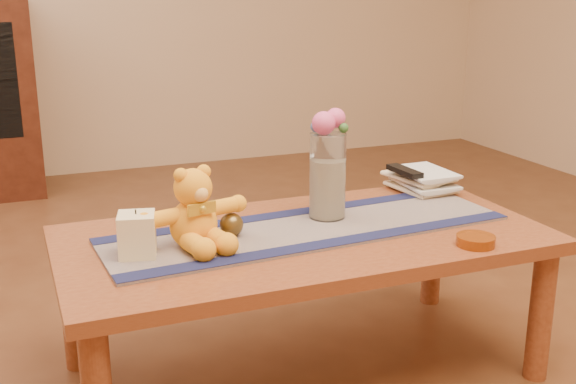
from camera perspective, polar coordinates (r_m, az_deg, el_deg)
name	(u,v)px	position (r m, az deg, el deg)	size (l,w,h in m)	color
floor	(303,371)	(2.26, 1.21, -14.13)	(5.50, 5.50, 0.00)	#4E2A16
coffee_table_top	(304,240)	(2.08, 1.28, -3.83)	(1.40, 0.70, 0.04)	brown
table_leg_fr	(541,315)	(2.26, 19.56, -9.24)	(0.07, 0.07, 0.41)	brown
table_leg_bl	(73,306)	(2.29, -16.84, -8.70)	(0.07, 0.07, 0.41)	brown
table_leg_br	(432,250)	(2.68, 11.48, -4.57)	(0.07, 0.07, 0.41)	brown
persian_runner	(308,229)	(2.10, 1.61, -2.96)	(1.20, 0.35, 0.01)	#191B47
runner_border_near	(332,243)	(1.97, 3.52, -4.06)	(1.20, 0.06, 0.00)	#15183F
runner_border_far	(287,213)	(2.22, -0.09, -1.73)	(1.20, 0.06, 0.00)	#15183F
teddy_bear	(193,208)	(1.95, -7.61, -1.27)	(0.31, 0.25, 0.21)	#FBA21F
pillar_candle	(137,235)	(1.91, -11.98, -3.35)	(0.09, 0.09, 0.11)	beige
candle_wick	(136,212)	(1.89, -12.09, -1.56)	(0.00, 0.00, 0.01)	black
glass_vase	(328,176)	(2.16, 3.19, 1.29)	(0.11, 0.11, 0.26)	silver
potpourri_fill	(327,188)	(2.17, 3.17, 0.29)	(0.09, 0.09, 0.18)	beige
rose_left	(324,123)	(2.10, 2.88, 5.52)	(0.07, 0.07, 0.07)	#E04F8E
rose_right	(335,118)	(2.13, 3.82, 5.93)	(0.06, 0.06, 0.06)	#E04F8E
blue_flower_back	(327,122)	(2.16, 3.10, 5.59)	(0.04, 0.04, 0.04)	#4D67A8
blue_flower_side	(316,127)	(2.13, 2.29, 5.24)	(0.04, 0.04, 0.04)	#4D67A8
leaf_sprig	(343,128)	(2.12, 4.46, 5.12)	(0.03, 0.03, 0.03)	#33662D
bronze_ball	(231,225)	(2.02, -4.54, -2.62)	(0.07, 0.07, 0.07)	#513E1B
book_bottom	(402,191)	(2.48, 9.10, 0.06)	(0.17, 0.22, 0.02)	beige
book_lower	(404,186)	(2.48, 9.26, 0.47)	(0.16, 0.22, 0.02)	beige
book_upper	(400,181)	(2.47, 8.98, 0.90)	(0.17, 0.22, 0.02)	beige
book_top	(404,175)	(2.47, 9.26, 1.33)	(0.16, 0.22, 0.02)	beige
tv_remote	(405,171)	(2.46, 9.30, 1.67)	(0.04, 0.16, 0.02)	black
amber_dish	(476,241)	(2.04, 14.79, -3.78)	(0.11, 0.11, 0.03)	#BF5914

